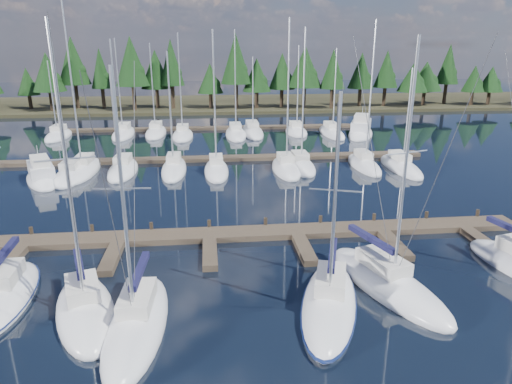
{
  "coord_description": "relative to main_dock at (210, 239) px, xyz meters",
  "views": [
    {
      "loc": [
        0.12,
        -10.97,
        12.64
      ],
      "look_at": [
        3.64,
        22.0,
        1.88
      ],
      "focal_mm": 32.0,
      "sensor_mm": 36.0,
      "label": 1
    }
  ],
  "objects": [
    {
      "name": "front_sailboat_2",
      "position": [
        -6.1,
        -8.22,
        0.1
      ],
      "size": [
        4.91,
        7.99,
        14.47
      ],
      "color": "silver",
      "rests_on": "ground"
    },
    {
      "name": "front_sailboat_4",
      "position": [
        5.92,
        -8.77,
        0.07
      ],
      "size": [
        5.42,
        9.67,
        11.56
      ],
      "color": "silver",
      "rests_on": "ground"
    },
    {
      "name": "motor_yacht_right",
      "position": [
        22.28,
        35.53,
        0.35
      ],
      "size": [
        7.03,
        10.66,
        5.08
      ],
      "color": "silver",
      "rests_on": "ground"
    },
    {
      "name": "far_shore",
      "position": [
        0.0,
        72.64,
        0.1
      ],
      "size": [
        220.0,
        30.0,
        0.6
      ],
      "primitive_type": "cube",
      "color": "#312E1B",
      "rests_on": "ground"
    },
    {
      "name": "front_sailboat_3",
      "position": [
        -3.44,
        -9.54,
        0.08
      ],
      "size": [
        3.04,
        8.8,
        12.71
      ],
      "color": "silver",
      "rests_on": "ground"
    },
    {
      "name": "ground",
      "position": [
        0.0,
        12.64,
        -0.2
      ],
      "size": [
        260.0,
        260.0,
        0.0
      ],
      "primitive_type": "plane",
      "color": "black",
      "rests_on": "ground"
    },
    {
      "name": "front_sailboat_1",
      "position": [
        -10.62,
        -6.41,
        0.09
      ],
      "size": [
        3.35,
        8.14,
        14.8
      ],
      "color": "silver",
      "rests_on": "ground"
    },
    {
      "name": "front_sailboat_5",
      "position": [
        9.54,
        -7.14,
        0.08
      ],
      "size": [
        5.57,
        9.84,
        13.87
      ],
      "color": "silver",
      "rests_on": "ground"
    },
    {
      "name": "back_docks",
      "position": [
        0.0,
        32.23,
        -0.0
      ],
      "size": [
        50.0,
        21.8,
        0.4
      ],
      "color": "#4A3D2E",
      "rests_on": "ground"
    },
    {
      "name": "back_sailboat_rows",
      "position": [
        -0.35,
        27.67,
        0.06
      ],
      "size": [
        46.32,
        33.02,
        17.32
      ],
      "color": "silver",
      "rests_on": "ground"
    },
    {
      "name": "tree_line",
      "position": [
        -0.05,
        62.85,
        7.35
      ],
      "size": [
        185.5,
        11.32,
        14.09
      ],
      "color": "black",
      "rests_on": "far_shore"
    },
    {
      "name": "motor_yacht_left",
      "position": [
        -16.0,
        16.01,
        0.26
      ],
      "size": [
        5.85,
        8.64,
        4.11
      ],
      "color": "silver",
      "rests_on": "ground"
    },
    {
      "name": "main_dock",
      "position": [
        0.0,
        0.0,
        0.0
      ],
      "size": [
        44.0,
        6.13,
        0.9
      ],
      "color": "#4A3D2E",
      "rests_on": "ground"
    }
  ]
}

